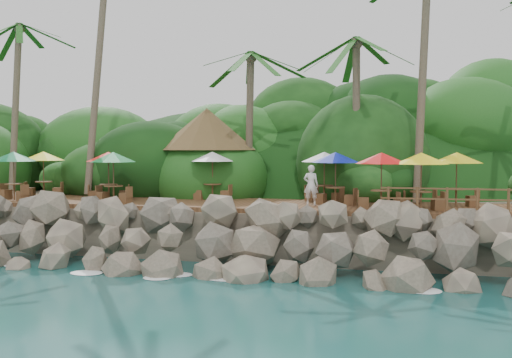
# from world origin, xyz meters

# --- Properties ---
(ground) EXTENTS (140.00, 140.00, 0.00)m
(ground) POSITION_xyz_m (0.00, 0.00, 0.00)
(ground) COLOR #19514F
(ground) RESTS_ON ground
(land_base) EXTENTS (32.00, 25.20, 2.10)m
(land_base) POSITION_xyz_m (0.00, 16.00, 1.05)
(land_base) COLOR gray
(land_base) RESTS_ON ground
(jungle_hill) EXTENTS (44.80, 28.00, 15.40)m
(jungle_hill) POSITION_xyz_m (0.00, 23.50, 0.00)
(jungle_hill) COLOR #143811
(jungle_hill) RESTS_ON ground
(seawall) EXTENTS (29.00, 4.00, 2.30)m
(seawall) POSITION_xyz_m (0.00, 2.00, 1.15)
(seawall) COLOR gray
(seawall) RESTS_ON ground
(terrace) EXTENTS (26.00, 5.00, 0.20)m
(terrace) POSITION_xyz_m (0.00, 6.00, 2.20)
(terrace) COLOR brown
(terrace) RESTS_ON land_base
(jungle_foliage) EXTENTS (44.00, 16.00, 12.00)m
(jungle_foliage) POSITION_xyz_m (0.00, 15.00, 0.00)
(jungle_foliage) COLOR #143811
(jungle_foliage) RESTS_ON ground
(foam_line) EXTENTS (25.20, 0.80, 0.06)m
(foam_line) POSITION_xyz_m (0.00, 0.30, 0.03)
(foam_line) COLOR white
(foam_line) RESTS_ON ground
(palms) EXTENTS (33.91, 7.07, 14.72)m
(palms) POSITION_xyz_m (-0.01, 8.74, 12.02)
(palms) COLOR brown
(palms) RESTS_ON ground
(palapa) EXTENTS (5.31, 5.31, 4.60)m
(palapa) POSITION_xyz_m (-3.59, 9.62, 5.79)
(palapa) COLOR brown
(palapa) RESTS_ON ground
(dining_clusters) EXTENTS (25.75, 4.97, 2.33)m
(dining_clusters) POSITION_xyz_m (0.06, 5.71, 4.23)
(dining_clusters) COLOR brown
(dining_clusters) RESTS_ON terrace
(railing) EXTENTS (7.20, 0.10, 1.00)m
(railing) POSITION_xyz_m (9.27, 3.65, 2.91)
(railing) COLOR brown
(railing) RESTS_ON terrace
(waiter) EXTENTS (0.67, 0.46, 1.77)m
(waiter) POSITION_xyz_m (2.59, 5.58, 3.19)
(waiter) COLOR silver
(waiter) RESTS_ON terrace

